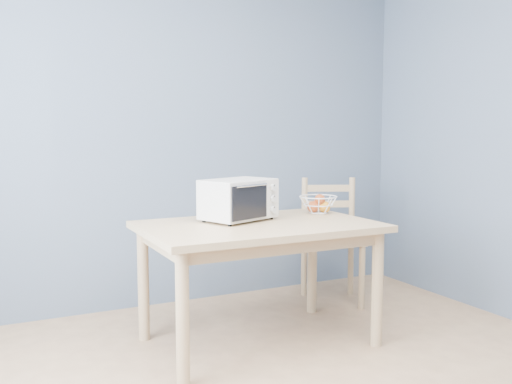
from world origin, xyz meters
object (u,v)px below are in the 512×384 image
fruit_basket (318,204)px  toaster_oven (237,199)px  dining_table (259,240)px  dining_chair (331,241)px

fruit_basket → toaster_oven: bearing=-175.3°
dining_table → toaster_oven: bearing=119.4°
dining_table → toaster_oven: 0.29m
toaster_oven → fruit_basket: (0.63, 0.05, -0.07)m
dining_table → toaster_oven: toaster_oven is taller
dining_table → toaster_oven: (-0.08, 0.14, 0.24)m
dining_table → dining_chair: bearing=31.5°
dining_table → fruit_basket: size_ratio=4.46×
toaster_oven → dining_chair: size_ratio=0.55×
toaster_oven → dining_chair: bearing=1.4°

